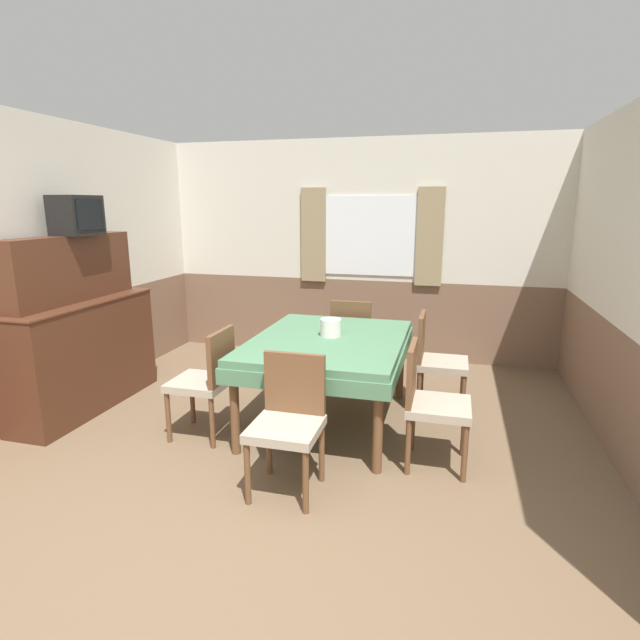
% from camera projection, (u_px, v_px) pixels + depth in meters
% --- Properties ---
extents(ground_plane, '(16.00, 16.00, 0.00)m').
position_uv_depth(ground_plane, '(204.00, 581.00, 2.51)').
color(ground_plane, brown).
extents(wall_back, '(5.07, 0.10, 2.60)m').
position_uv_depth(wall_back, '(358.00, 250.00, 5.99)').
color(wall_back, silver).
rests_on(wall_back, ground_plane).
extents(wall_left, '(0.05, 4.40, 2.60)m').
position_uv_depth(wall_left, '(70.00, 264.00, 4.69)').
color(wall_left, silver).
rests_on(wall_left, ground_plane).
extents(wall_right, '(0.05, 4.40, 2.60)m').
position_uv_depth(wall_right, '(634.00, 285.00, 3.50)').
color(wall_right, silver).
rests_on(wall_right, ground_plane).
extents(dining_table, '(1.27, 1.64, 0.76)m').
position_uv_depth(dining_table, '(328.00, 350.00, 4.21)').
color(dining_table, '#4C7A56').
rests_on(dining_table, ground_plane).
extents(chair_head_window, '(0.44, 0.44, 0.90)m').
position_uv_depth(chair_head_window, '(353.00, 336.00, 5.24)').
color(chair_head_window, brown).
rests_on(chair_head_window, ground_plane).
extents(chair_head_near, '(0.44, 0.44, 0.90)m').
position_uv_depth(chair_head_near, '(289.00, 418.00, 3.24)').
color(chair_head_near, brown).
rests_on(chair_head_near, ground_plane).
extents(chair_left_near, '(0.44, 0.44, 0.90)m').
position_uv_depth(chair_left_near, '(207.00, 378.00, 3.99)').
color(chair_left_near, brown).
rests_on(chair_left_near, ground_plane).
extents(chair_right_far, '(0.44, 0.44, 0.90)m').
position_uv_depth(chair_right_far, '(436.00, 358.00, 4.50)').
color(chair_right_far, brown).
rests_on(chair_right_far, ground_plane).
extents(chair_right_near, '(0.44, 0.44, 0.90)m').
position_uv_depth(chair_right_near, '(430.00, 400.00, 3.55)').
color(chair_right_near, brown).
rests_on(chair_right_near, ground_plane).
extents(sideboard, '(0.46, 1.56, 1.59)m').
position_uv_depth(sideboard, '(81.00, 336.00, 4.53)').
color(sideboard, '#4C2819').
rests_on(sideboard, ground_plane).
extents(tv, '(0.29, 0.40, 0.34)m').
position_uv_depth(tv, '(76.00, 215.00, 4.33)').
color(tv, black).
rests_on(tv, sideboard).
extents(vase, '(0.18, 0.18, 0.15)m').
position_uv_depth(vase, '(331.00, 327.00, 4.23)').
color(vase, silver).
rests_on(vase, dining_table).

